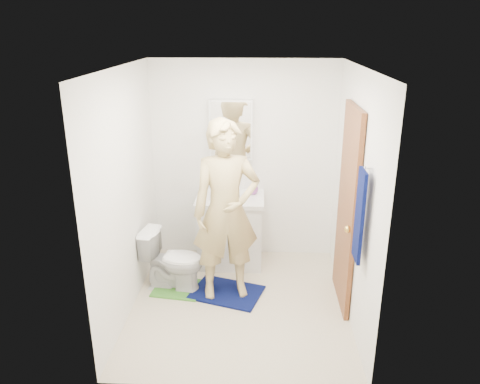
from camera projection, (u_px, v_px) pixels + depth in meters
The scene contains 22 objects.
floor at pixel (239, 304), 4.89m from camera, with size 2.20×2.40×0.02m, color beige.
ceiling at pixel (239, 66), 4.07m from camera, with size 2.20×2.40×0.02m, color white.
wall_back at pixel (244, 161), 5.62m from camera, with size 2.20×0.02×2.40m, color white.
wall_front at pixel (231, 254), 3.34m from camera, with size 2.20×0.02×2.40m, color white.
wall_left at pixel (125, 194), 4.53m from camera, with size 0.02×2.40×2.40m, color white.
wall_right at pixel (356, 198), 4.43m from camera, with size 0.02×2.40×2.40m, color white.
vanity_cabinet at pixel (230, 232), 5.62m from camera, with size 0.75×0.55×0.80m, color white.
countertop at pixel (230, 199), 5.48m from camera, with size 0.79×0.59×0.05m, color white.
sink_basin at pixel (230, 198), 5.47m from camera, with size 0.40×0.40×0.03m, color white.
faucet at pixel (231, 187), 5.62m from camera, with size 0.03×0.03×0.12m, color silver.
medicine_cabinet at pixel (231, 130), 5.42m from camera, with size 0.50×0.12×0.70m, color white.
mirror_panel at pixel (231, 131), 5.37m from camera, with size 0.46×0.01×0.66m, color white.
door at pixel (347, 209), 4.64m from camera, with size 0.05×0.80×2.05m, color brown.
door_knob at pixel (348, 229), 4.36m from camera, with size 0.07×0.07×0.07m, color gold.
towel at pixel (360, 216), 3.88m from camera, with size 0.03×0.24×0.80m, color #070F46.
towel_hook at pixel (369, 168), 3.74m from camera, with size 0.02×0.02×0.06m, color silver.
toilet at pixel (173, 260), 5.08m from camera, with size 0.38×0.67×0.68m, color white.
bath_mat at pixel (227, 292), 5.07m from camera, with size 0.73×0.52×0.02m, color #070F46.
green_rug at pixel (178, 288), 5.15m from camera, with size 0.52×0.44×0.02m, color #448C2E.
soap_dispenser at pixel (215, 190), 5.39m from camera, with size 0.09×0.09×0.20m, color #BD5860.
toothbrush_cup at pixel (253, 190), 5.55m from camera, with size 0.12×0.12×0.09m, color #934597.
man at pixel (226, 211), 4.74m from camera, with size 0.69×0.45×1.89m, color tan.
Camera 1 is at (0.20, -4.20, 2.75)m, focal length 35.00 mm.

